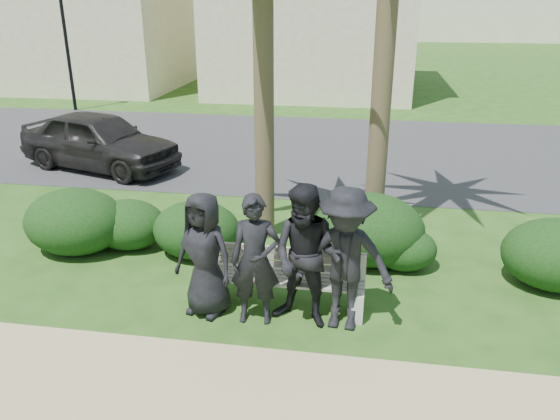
% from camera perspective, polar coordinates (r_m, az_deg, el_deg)
% --- Properties ---
extents(ground, '(160.00, 160.00, 0.00)m').
position_cam_1_polar(ground, '(7.47, -3.22, -9.53)').
color(ground, '#224A15').
rests_on(ground, ground).
extents(footpath, '(30.00, 1.60, 0.01)m').
position_cam_1_polar(footpath, '(6.04, -7.00, -18.18)').
color(footpath, tan).
rests_on(footpath, ground).
extents(asphalt_street, '(160.00, 8.00, 0.01)m').
position_cam_1_polar(asphalt_street, '(14.82, 3.33, 6.41)').
color(asphalt_street, '#2D2D30').
rests_on(asphalt_street, ground).
extents(stucco_bldg_left, '(10.40, 8.40, 7.30)m').
position_cam_1_polar(stucco_bldg_left, '(27.71, -21.14, 19.77)').
color(stucco_bldg_left, beige).
rests_on(stucco_bldg_left, ground).
extents(stucco_bldg_right, '(8.40, 8.40, 7.30)m').
position_cam_1_polar(stucco_bldg_right, '(24.37, 3.67, 21.01)').
color(stucco_bldg_right, beige).
rests_on(stucco_bldg_right, ground).
extents(street_lamp, '(0.36, 0.36, 4.29)m').
position_cam_1_polar(street_lamp, '(21.03, -21.65, 17.61)').
color(street_lamp, black).
rests_on(street_lamp, ground).
extents(park_bench, '(2.17, 0.54, 0.76)m').
position_cam_1_polar(park_bench, '(7.19, 0.13, -7.64)').
color(park_bench, '#A39588').
rests_on(park_bench, ground).
extents(man_a, '(0.92, 0.73, 1.63)m').
position_cam_1_polar(man_a, '(6.93, -7.89, -4.64)').
color(man_a, black).
rests_on(man_a, ground).
extents(man_b, '(0.65, 0.47, 1.68)m').
position_cam_1_polar(man_b, '(6.68, -2.59, -5.27)').
color(man_b, black).
rests_on(man_b, ground).
extents(man_c, '(1.03, 0.89, 1.82)m').
position_cam_1_polar(man_c, '(6.59, 2.78, -4.96)').
color(man_c, black).
rests_on(man_c, ground).
extents(man_d, '(1.25, 0.81, 1.83)m').
position_cam_1_polar(man_d, '(6.56, 6.81, -5.20)').
color(man_d, black).
rests_on(man_d, ground).
extents(hedge_a, '(1.61, 1.33, 1.05)m').
position_cam_1_polar(hedge_a, '(9.28, -20.65, -0.92)').
color(hedge_a, black).
rests_on(hedge_a, ground).
extents(hedge_b, '(1.24, 1.02, 0.81)m').
position_cam_1_polar(hedge_b, '(9.20, -15.63, -1.31)').
color(hedge_b, black).
rests_on(hedge_b, ground).
extents(hedge_c, '(1.38, 1.14, 0.90)m').
position_cam_1_polar(hedge_c, '(8.65, -8.72, -1.88)').
color(hedge_c, black).
rests_on(hedge_c, ground).
extents(hedge_d, '(1.69, 1.40, 1.10)m').
position_cam_1_polar(hedge_d, '(8.44, 9.27, -1.78)').
color(hedge_d, black).
rests_on(hedge_d, ground).
extents(hedge_e, '(1.00, 0.83, 0.65)m').
position_cam_1_polar(hedge_e, '(8.41, 12.75, -3.81)').
color(hedge_e, black).
rests_on(hedge_e, ground).
extents(hedge_f, '(1.53, 1.27, 1.00)m').
position_cam_1_polar(hedge_f, '(8.57, 27.10, -3.99)').
color(hedge_f, black).
rests_on(hedge_f, ground).
extents(car_a, '(4.26, 2.71, 1.35)m').
position_cam_1_polar(car_a, '(13.58, -18.36, 6.90)').
color(car_a, black).
rests_on(car_a, ground).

